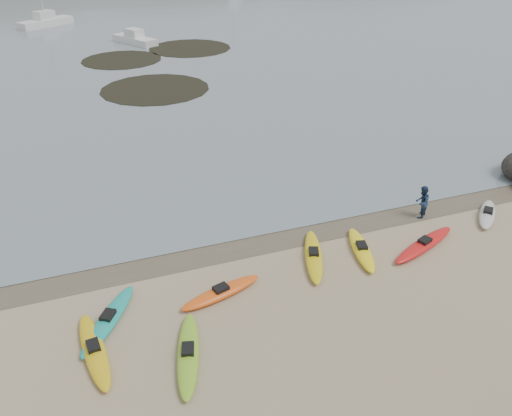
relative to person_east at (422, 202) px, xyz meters
name	(u,v)px	position (x,y,z in m)	size (l,w,h in m)	color
ground	(256,237)	(-7.95, 1.03, -0.81)	(600.00, 600.00, 0.00)	tan
wet_sand	(258,240)	(-7.95, 0.73, -0.80)	(60.00, 60.00, 0.00)	brown
kayaks	(260,288)	(-9.09, -2.61, -0.64)	(24.39, 7.36, 0.34)	#82BE26
person_east	(422,202)	(0.00, 0.00, 0.00)	(0.79, 0.61, 1.62)	navy
kelp_mats	(159,64)	(-6.48, 32.74, -0.78)	(16.07, 22.71, 0.04)	black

